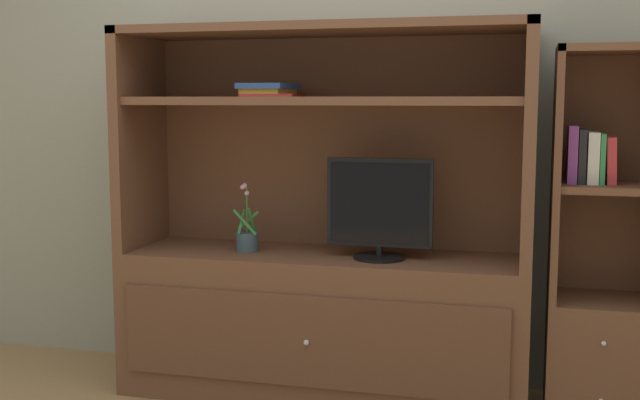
{
  "coord_description": "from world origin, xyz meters",
  "views": [
    {
      "loc": [
        0.89,
        -3.03,
        1.35
      ],
      "look_at": [
        0.0,
        0.35,
        0.91
      ],
      "focal_mm": 44.93,
      "sensor_mm": 36.0,
      "label": 1
    }
  ],
  "objects_px": {
    "tv_monitor": "(380,209)",
    "upright_book_row": "(590,157)",
    "media_console": "(323,284)",
    "magazine_stack": "(270,90)",
    "potted_plant": "(247,239)",
    "bookshelf_tall": "(601,298)"
  },
  "relations": [
    {
      "from": "media_console",
      "to": "upright_book_row",
      "type": "xyz_separation_m",
      "value": [
        1.12,
        -0.01,
        0.6
      ]
    },
    {
      "from": "potted_plant",
      "to": "bookshelf_tall",
      "type": "bearing_deg",
      "value": 1.6
    },
    {
      "from": "media_console",
      "to": "upright_book_row",
      "type": "relative_size",
      "value": 7.77
    },
    {
      "from": "media_console",
      "to": "bookshelf_tall",
      "type": "relative_size",
      "value": 1.17
    },
    {
      "from": "tv_monitor",
      "to": "bookshelf_tall",
      "type": "relative_size",
      "value": 0.3
    },
    {
      "from": "media_console",
      "to": "bookshelf_tall",
      "type": "distance_m",
      "value": 1.19
    },
    {
      "from": "media_console",
      "to": "tv_monitor",
      "type": "distance_m",
      "value": 0.45
    },
    {
      "from": "magazine_stack",
      "to": "bookshelf_tall",
      "type": "relative_size",
      "value": 0.22
    },
    {
      "from": "tv_monitor",
      "to": "upright_book_row",
      "type": "height_order",
      "value": "upright_book_row"
    },
    {
      "from": "potted_plant",
      "to": "upright_book_row",
      "type": "relative_size",
      "value": 1.33
    },
    {
      "from": "potted_plant",
      "to": "magazine_stack",
      "type": "height_order",
      "value": "magazine_stack"
    },
    {
      "from": "media_console",
      "to": "magazine_stack",
      "type": "relative_size",
      "value": 5.3
    },
    {
      "from": "potted_plant",
      "to": "magazine_stack",
      "type": "bearing_deg",
      "value": 16.18
    },
    {
      "from": "tv_monitor",
      "to": "magazine_stack",
      "type": "height_order",
      "value": "magazine_stack"
    },
    {
      "from": "media_console",
      "to": "tv_monitor",
      "type": "bearing_deg",
      "value": -10.86
    },
    {
      "from": "media_console",
      "to": "magazine_stack",
      "type": "xyz_separation_m",
      "value": [
        -0.24,
        -0.01,
        0.87
      ]
    },
    {
      "from": "potted_plant",
      "to": "upright_book_row",
      "type": "xyz_separation_m",
      "value": [
        1.47,
        0.03,
        0.4
      ]
    },
    {
      "from": "potted_plant",
      "to": "bookshelf_tall",
      "type": "xyz_separation_m",
      "value": [
        1.54,
        0.04,
        -0.19
      ]
    },
    {
      "from": "tv_monitor",
      "to": "potted_plant",
      "type": "height_order",
      "value": "tv_monitor"
    },
    {
      "from": "bookshelf_tall",
      "to": "potted_plant",
      "type": "bearing_deg",
      "value": -178.4
    },
    {
      "from": "media_console",
      "to": "bookshelf_tall",
      "type": "height_order",
      "value": "media_console"
    },
    {
      "from": "magazine_stack",
      "to": "upright_book_row",
      "type": "relative_size",
      "value": 1.47
    }
  ]
}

